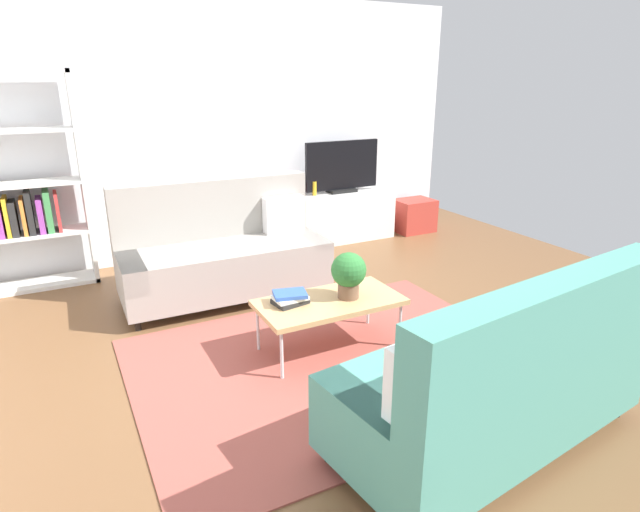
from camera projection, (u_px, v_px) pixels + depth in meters
name	position (u px, v px, depth m)	size (l,w,h in m)	color
ground_plane	(323.00, 348.00, 4.12)	(7.68, 7.68, 0.00)	brown
wall_far	(210.00, 130.00, 6.00)	(6.40, 0.12, 2.90)	silver
area_rug	(336.00, 361.00, 3.91)	(2.90, 2.20, 0.01)	#9E4C42
couch_beige	(223.00, 252.00, 4.99)	(1.91, 0.87, 1.10)	gray
couch_green	(498.00, 378.00, 2.89)	(1.99, 1.07, 1.10)	teal
coffee_table	(329.00, 303.00, 3.98)	(1.10, 0.56, 0.42)	tan
tv_console	(340.00, 216.00, 6.75)	(1.40, 0.44, 0.64)	silver
tv	(342.00, 167.00, 6.53)	(1.00, 0.20, 0.64)	black
bookshelf	(21.00, 194.00, 5.03)	(1.10, 0.36, 2.10)	white
storage_trunk	(414.00, 215.00, 7.18)	(0.52, 0.40, 0.44)	#B2382D
potted_plant	(349.00, 273.00, 3.95)	(0.27, 0.27, 0.36)	brown
table_book_0	(290.00, 301.00, 3.90)	(0.24, 0.18, 0.04)	#262626
table_book_1	(290.00, 297.00, 3.89)	(0.24, 0.18, 0.03)	silver
table_book_2	(290.00, 294.00, 3.88)	(0.24, 0.18, 0.03)	#3359B2
vase_0	(298.00, 190.00, 6.41)	(0.12, 0.12, 0.14)	#B24C4C
bottle_0	(314.00, 188.00, 6.41)	(0.05, 0.05, 0.17)	gold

